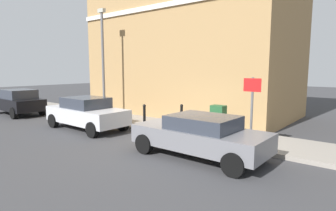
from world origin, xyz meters
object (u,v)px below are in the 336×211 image
bollard_near_cabinet (182,115)px  bollard_far_kerb (144,115)px  car_grey (200,135)px  car_silver (87,113)px  utility_cabinet (218,121)px  street_sign (252,101)px  lamppost (103,58)px  car_black (18,102)px

bollard_near_cabinet → bollard_far_kerb: (-1.04, 1.26, 0.00)m
car_grey → car_silver: size_ratio=1.01×
car_silver → car_grey: bearing=178.8°
bollard_near_cabinet → bollard_far_kerb: same height
utility_cabinet → street_sign: size_ratio=0.50×
bollard_far_kerb → bollard_near_cabinet: bearing=-50.4°
car_silver → lamppost: bearing=-54.2°
utility_cabinet → bollard_far_kerb: size_ratio=1.11×
car_grey → street_sign: 2.17m
utility_cabinet → bollard_far_kerb: utility_cabinet is taller
car_grey → utility_cabinet: car_grey is taller
car_black → street_sign: street_sign is taller
car_grey → bollard_far_kerb: car_grey is taller
car_grey → utility_cabinet: size_ratio=3.68×
car_grey → utility_cabinet: (2.55, 0.77, -0.02)m
bollard_near_cabinet → bollard_far_kerb: bearing=129.6°
bollard_far_kerb → lamppost: (0.86, 3.86, 2.60)m
utility_cabinet → street_sign: 2.12m
utility_cabinet → lamppost: bearing=90.7°
street_sign → car_grey: bearing=151.9°
car_grey → bollard_far_kerb: size_ratio=4.07×
bollard_near_cabinet → lamppost: bearing=92.1°
car_black → bollard_far_kerb: size_ratio=3.79×
car_black → lamppost: bearing=-153.4°
car_silver → car_black: (-0.16, 6.65, 0.03)m
car_black → street_sign: 13.88m
car_black → utility_cabinet: (2.50, -12.06, -0.10)m
bollard_near_cabinet → street_sign: street_sign is taller
lamppost → car_silver: bearing=-144.9°
bollard_far_kerb → car_black: bearing=99.9°
car_grey → bollard_near_cabinet: size_ratio=4.07×
car_black → lamppost: 6.15m
bollard_far_kerb → street_sign: size_ratio=0.45×
bollard_far_kerb → street_sign: 4.92m
car_silver → bollard_near_cabinet: size_ratio=4.02×
car_grey → bollard_near_cabinet: (2.65, 2.64, 0.00)m
street_sign → bollard_far_kerb: bearing=91.4°
car_grey → car_silver: bearing=-1.7°
bollard_far_kerb → lamppost: lamppost is taller
car_silver → bollard_far_kerb: (1.39, -2.28, -0.05)m
car_grey → street_sign: street_sign is taller
car_grey → street_sign: (1.72, -0.92, 0.96)m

